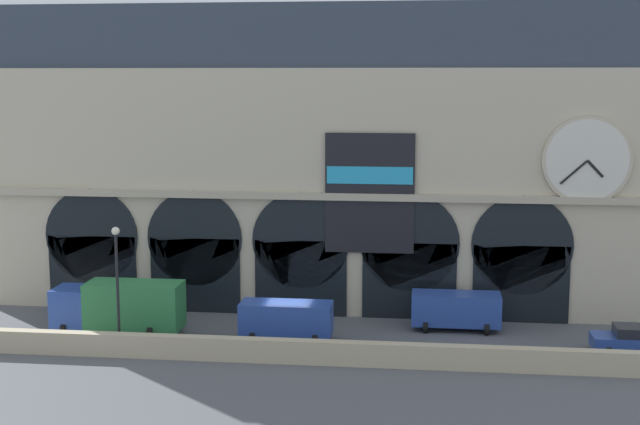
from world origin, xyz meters
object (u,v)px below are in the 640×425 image
(van_mideast, at_px, (456,309))
(car_east, at_px, (635,340))
(street_lamp_quayside, at_px, (117,272))
(box_truck_midwest, at_px, (120,306))
(van_center, at_px, (286,319))

(van_mideast, distance_m, car_east, 10.10)
(street_lamp_quayside, bearing_deg, van_mideast, 19.37)
(box_truck_midwest, relative_size, van_center, 1.44)
(car_east, relative_size, street_lamp_quayside, 0.64)
(van_mideast, relative_size, car_east, 1.18)
(van_mideast, relative_size, street_lamp_quayside, 0.75)
(van_center, xyz_separation_m, van_mideast, (9.63, 3.32, 0.00))
(car_east, distance_m, street_lamp_quayside, 28.17)
(van_center, xyz_separation_m, car_east, (19.08, -0.22, -0.44))
(street_lamp_quayside, bearing_deg, box_truck_midwest, 108.59)
(box_truck_midwest, relative_size, street_lamp_quayside, 1.09)
(box_truck_midwest, height_order, street_lamp_quayside, street_lamp_quayside)
(van_center, distance_m, van_mideast, 10.19)
(car_east, bearing_deg, van_mideast, 159.44)
(van_center, height_order, van_mideast, same)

